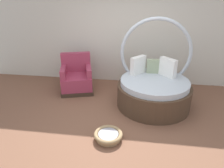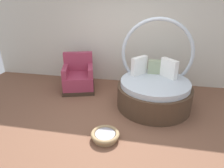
{
  "view_description": "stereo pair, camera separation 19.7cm",
  "coord_description": "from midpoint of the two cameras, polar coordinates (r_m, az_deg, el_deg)",
  "views": [
    {
      "loc": [
        0.4,
        -3.34,
        2.4
      ],
      "look_at": [
        -0.16,
        0.67,
        0.55
      ],
      "focal_mm": 32.62,
      "sensor_mm": 36.0,
      "label": 1
    },
    {
      "loc": [
        0.59,
        -3.3,
        2.4
      ],
      "look_at": [
        -0.16,
        0.67,
        0.55
      ],
      "focal_mm": 32.62,
      "sensor_mm": 36.0,
      "label": 2
    }
  ],
  "objects": [
    {
      "name": "ground_plane",
      "position": [
        4.13,
        -0.5,
        -11.09
      ],
      "size": [
        8.0,
        8.0,
        0.02
      ],
      "primitive_type": "cube",
      "color": "brown"
    },
    {
      "name": "back_wall",
      "position": [
        5.63,
        2.83,
        14.73
      ],
      "size": [
        8.0,
        0.12,
        2.88
      ],
      "primitive_type": "cube",
      "color": "beige",
      "rests_on": "ground_plane"
    },
    {
      "name": "round_daybed",
      "position": [
        4.68,
        10.44,
        -1.02
      ],
      "size": [
        1.63,
        1.63,
        1.91
      ],
      "color": "#473323",
      "rests_on": "ground_plane"
    },
    {
      "name": "red_armchair",
      "position": [
        5.41,
        -10.87,
        1.64
      ],
      "size": [
        0.99,
        0.99,
        0.94
      ],
      "color": "#38281E",
      "rests_on": "ground_plane"
    },
    {
      "name": "pet_basket",
      "position": [
        3.71,
        -2.62,
        -14.23
      ],
      "size": [
        0.51,
        0.51,
        0.13
      ],
      "color": "#9E7F56",
      "rests_on": "ground_plane"
    }
  ]
}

